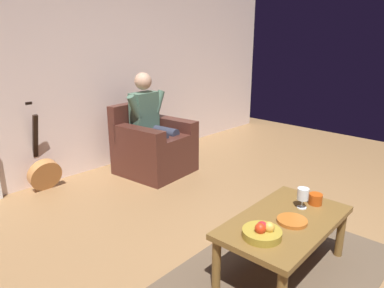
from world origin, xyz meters
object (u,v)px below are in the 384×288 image
at_px(person_seated, 152,121).
at_px(candle_jar, 315,199).
at_px(guitar, 44,171).
at_px(decorative_dish, 292,221).
at_px(fruit_bowl, 262,232).
at_px(coffee_table, 285,227).
at_px(armchair, 153,147).
at_px(wine_glass_near, 303,195).

xyz_separation_m(person_seated, candle_jar, (0.28, 2.23, -0.20)).
bearing_deg(guitar, decorative_dish, 101.19).
bearing_deg(candle_jar, decorative_dish, 1.81).
bearing_deg(decorative_dish, fruit_bowl, -8.57).
distance_m(person_seated, fruit_bowl, 2.40).
height_order(person_seated, candle_jar, person_seated).
distance_m(person_seated, guitar, 1.34).
bearing_deg(person_seated, coffee_table, 67.12).
bearing_deg(armchair, candle_jar, 76.38).
bearing_deg(candle_jar, person_seated, -97.23).
bearing_deg(coffee_table, wine_glass_near, -179.79).
xyz_separation_m(wine_glass_near, fruit_bowl, (0.54, 0.01, -0.07)).
xyz_separation_m(person_seated, coffee_table, (0.65, 2.18, -0.30)).
height_order(coffee_table, decorative_dish, decorative_dish).
xyz_separation_m(guitar, fruit_bowl, (-0.23, 2.64, 0.24)).
relative_size(person_seated, coffee_table, 1.17).
distance_m(person_seated, wine_glass_near, 2.22).
height_order(guitar, decorative_dish, guitar).
bearing_deg(candle_jar, fruit_bowl, -2.84).
xyz_separation_m(person_seated, guitar, (1.18, -0.44, -0.44)).
bearing_deg(wine_glass_near, candle_jar, 160.70).
bearing_deg(decorative_dish, armchair, -106.29).
height_order(armchair, person_seated, person_seated).
bearing_deg(wine_glass_near, armchair, -100.60).
bearing_deg(fruit_bowl, wine_glass_near, -178.88).
height_order(coffee_table, candle_jar, candle_jar).
height_order(guitar, candle_jar, guitar).
relative_size(guitar, candle_jar, 9.79).
bearing_deg(person_seated, candle_jar, 76.39).
xyz_separation_m(coffee_table, guitar, (0.54, -2.63, -0.14)).
relative_size(guitar, decorative_dish, 4.75).
height_order(coffee_table, guitar, guitar).
height_order(coffee_table, wine_glass_near, wine_glass_near).
relative_size(coffee_table, decorative_dish, 5.11).
bearing_deg(armchair, person_seated, -90.00).
height_order(person_seated, wine_glass_near, person_seated).
relative_size(wine_glass_near, decorative_dish, 0.76).
bearing_deg(armchair, wine_glass_near, 73.02).
height_order(fruit_bowl, candle_jar, fruit_bowl).
xyz_separation_m(coffee_table, candle_jar, (-0.36, 0.04, 0.10)).
bearing_deg(fruit_bowl, guitar, -84.97).
relative_size(wine_glass_near, candle_jar, 1.57).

